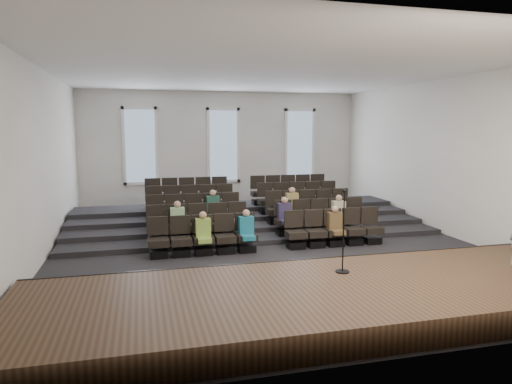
% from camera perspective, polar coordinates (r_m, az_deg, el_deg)
% --- Properties ---
extents(ground, '(14.00, 14.00, 0.00)m').
position_cam_1_polar(ground, '(13.56, 1.24, -6.62)').
color(ground, black).
rests_on(ground, ground).
extents(ceiling, '(12.00, 14.00, 0.02)m').
position_cam_1_polar(ceiling, '(13.23, 1.31, 14.89)').
color(ceiling, white).
rests_on(ceiling, ground).
extents(wall_back, '(12.00, 0.04, 5.00)m').
position_cam_1_polar(wall_back, '(20.01, -4.13, 5.27)').
color(wall_back, white).
rests_on(wall_back, ground).
extents(wall_front, '(12.00, 0.04, 5.00)m').
position_cam_1_polar(wall_front, '(6.70, 17.54, -0.08)').
color(wall_front, white).
rests_on(wall_front, ground).
extents(wall_left, '(0.04, 14.00, 5.00)m').
position_cam_1_polar(wall_left, '(12.93, -25.43, 3.16)').
color(wall_left, white).
rests_on(wall_left, ground).
extents(wall_right, '(0.04, 14.00, 5.00)m').
position_cam_1_polar(wall_right, '(15.87, 22.77, 4.03)').
color(wall_right, white).
rests_on(wall_right, ground).
extents(stage, '(11.80, 3.60, 0.50)m').
position_cam_1_polar(stage, '(8.90, 10.27, -12.89)').
color(stage, '#43301C').
rests_on(stage, ground).
extents(stage_lip, '(11.80, 0.06, 0.52)m').
position_cam_1_polar(stage_lip, '(10.44, 6.19, -9.66)').
color(stage_lip, black).
rests_on(stage_lip, ground).
extents(risers, '(11.80, 4.80, 0.60)m').
position_cam_1_polar(risers, '(16.52, -1.70, -3.30)').
color(risers, black).
rests_on(risers, ground).
extents(seating_rows, '(6.80, 4.70, 1.67)m').
position_cam_1_polar(seating_rows, '(14.87, -0.34, -2.64)').
color(seating_rows, black).
rests_on(seating_rows, ground).
extents(windows, '(8.44, 0.10, 3.24)m').
position_cam_1_polar(windows, '(19.93, -4.10, 5.84)').
color(windows, white).
rests_on(windows, wall_back).
extents(audience, '(5.45, 2.64, 1.10)m').
position_cam_1_polar(audience, '(13.68, 0.89, -3.00)').
color(audience, '#8EB548').
rests_on(audience, seating_rows).
extents(mic_stand, '(0.28, 0.28, 1.70)m').
position_cam_1_polar(mic_stand, '(9.45, 10.82, -6.87)').
color(mic_stand, black).
rests_on(mic_stand, stage).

